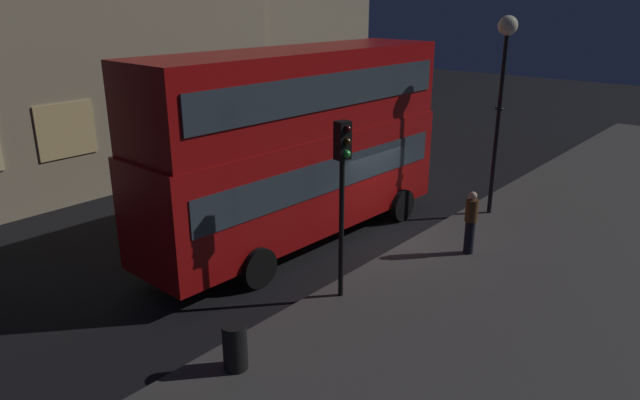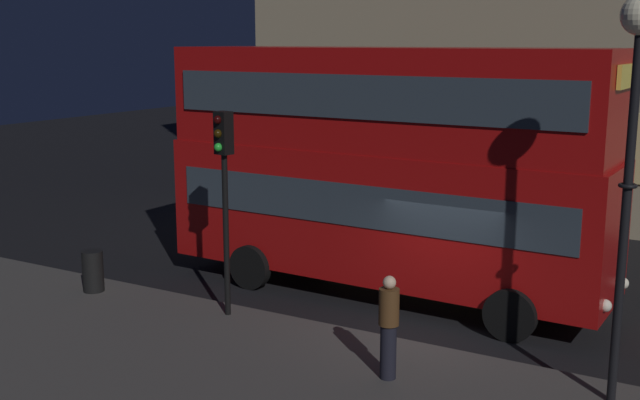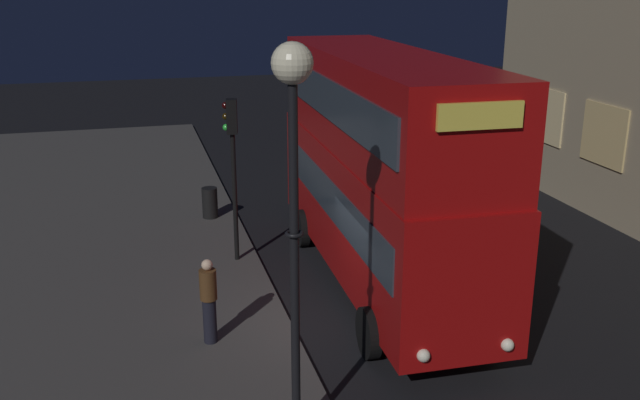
# 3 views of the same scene
# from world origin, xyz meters

# --- Properties ---
(ground_plane) EXTENTS (80.00, 80.00, 0.00)m
(ground_plane) POSITION_xyz_m (0.00, 0.00, 0.00)
(ground_plane) COLOR black
(double_decker_bus) EXTENTS (10.26, 3.03, 5.53)m
(double_decker_bus) POSITION_xyz_m (-1.91, 1.82, 3.09)
(double_decker_bus) COLOR #9E0C0C
(double_decker_bus) RESTS_ON ground
(traffic_light_near_kerb) EXTENTS (0.36, 0.39, 4.19)m
(traffic_light_near_kerb) POSITION_xyz_m (-3.92, -1.34, 3.13)
(traffic_light_near_kerb) COLOR black
(traffic_light_near_kerb) RESTS_ON sidewalk_slab
(street_lamp) EXTENTS (0.59, 0.59, 6.21)m
(street_lamp) POSITION_xyz_m (3.68, -1.55, 4.93)
(street_lamp) COLOR black
(street_lamp) RESTS_ON sidewalk_slab
(pedestrian) EXTENTS (0.34, 0.34, 1.78)m
(pedestrian) POSITION_xyz_m (0.27, -2.51, 1.04)
(pedestrian) COLOR black
(pedestrian) RESTS_ON sidewalk_slab
(litter_bin) EXTENTS (0.47, 0.47, 0.93)m
(litter_bin) POSITION_xyz_m (-7.47, -1.59, 0.59)
(litter_bin) COLOR black
(litter_bin) RESTS_ON sidewalk_slab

